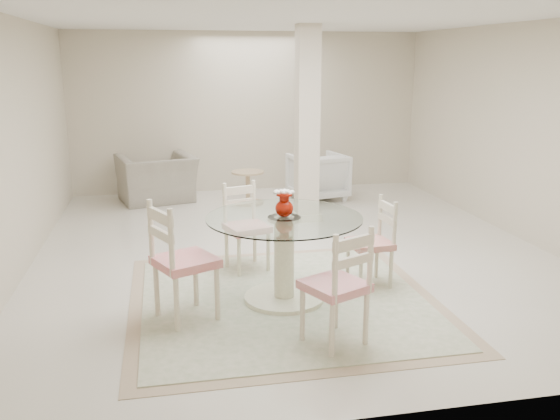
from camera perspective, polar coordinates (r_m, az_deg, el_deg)
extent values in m
plane|color=silver|center=(7.22, 1.11, -3.81)|extent=(7.00, 7.00, 0.00)
cube|color=beige|center=(10.34, -3.06, 9.36)|extent=(6.00, 0.02, 2.70)
cube|color=beige|center=(3.63, 13.09, -0.39)|extent=(6.00, 0.02, 2.70)
cube|color=beige|center=(6.93, -24.00, 5.66)|extent=(0.02, 7.00, 2.70)
cube|color=beige|center=(8.10, 22.52, 6.91)|extent=(0.02, 7.00, 2.70)
cube|color=white|center=(6.87, 1.22, 18.12)|extent=(6.00, 7.00, 0.02)
cube|color=beige|center=(8.28, 2.62, 8.12)|extent=(0.30, 0.30, 2.70)
cube|color=tan|center=(5.73, 0.39, -8.72)|extent=(2.90, 2.90, 0.01)
cube|color=beige|center=(5.73, 0.40, -8.65)|extent=(2.65, 2.65, 0.01)
cylinder|color=#F3EEC8|center=(5.72, 0.40, -8.49)|extent=(0.76, 0.76, 0.06)
cylinder|color=#F3EEC8|center=(5.58, 0.40, -4.64)|extent=(0.19, 0.19, 0.78)
cylinder|color=#F3EEC8|center=(5.47, 0.41, -0.95)|extent=(0.31, 0.31, 0.03)
cylinder|color=white|center=(5.46, 0.41, -0.72)|extent=(1.45, 1.45, 0.01)
ellipsoid|color=#A11304|center=(5.44, 0.41, 0.16)|extent=(0.17, 0.17, 0.16)
cylinder|color=#A11304|center=(5.42, 0.41, 1.17)|extent=(0.09, 0.09, 0.05)
cylinder|color=#A11304|center=(5.41, 0.41, 1.51)|extent=(0.15, 0.15, 0.02)
ellipsoid|color=white|center=(5.40, 0.41, 1.75)|extent=(0.10, 0.10, 0.04)
ellipsoid|color=white|center=(5.44, 0.90, 1.67)|extent=(0.10, 0.10, 0.04)
ellipsoid|color=white|center=(5.42, -0.13, 1.69)|extent=(0.10, 0.10, 0.04)
cylinder|color=beige|center=(6.17, 6.54, -5.06)|extent=(0.04, 0.04, 0.42)
cylinder|color=beige|center=(5.89, 7.77, -6.06)|extent=(0.04, 0.04, 0.42)
cylinder|color=beige|center=(6.30, 9.28, -4.75)|extent=(0.04, 0.04, 0.42)
cylinder|color=beige|center=(6.03, 10.62, -5.71)|extent=(0.04, 0.04, 0.42)
cube|color=#B12312|center=(6.02, 8.64, -3.23)|extent=(0.43, 0.43, 0.06)
cube|color=beige|center=(6.01, 10.31, -0.31)|extent=(0.07, 0.36, 0.49)
cylinder|color=#F7EDCB|center=(6.26, -3.96, -4.60)|extent=(0.04, 0.04, 0.44)
cylinder|color=#F7EDCB|center=(6.40, -1.13, -4.15)|extent=(0.04, 0.04, 0.44)
cylinder|color=#F7EDCB|center=(6.56, -5.16, -3.73)|extent=(0.04, 0.04, 0.44)
cylinder|color=#F7EDCB|center=(6.69, -2.44, -3.32)|extent=(0.04, 0.04, 0.44)
cube|color=#B01213|center=(6.40, -3.20, -1.80)|extent=(0.52, 0.52, 0.07)
cube|color=#F7EDCB|center=(6.49, -3.94, 1.33)|extent=(0.38, 0.15, 0.51)
cylinder|color=#F3E5C8|center=(5.26, -6.07, -8.07)|extent=(0.05, 0.05, 0.50)
cylinder|color=#F3E5C8|center=(5.58, -8.11, -6.79)|extent=(0.05, 0.05, 0.50)
cylinder|color=#F3E5C8|center=(5.09, -9.91, -8.99)|extent=(0.05, 0.05, 0.50)
cylinder|color=#F3E5C8|center=(5.42, -11.78, -7.61)|extent=(0.05, 0.05, 0.50)
cube|color=red|center=(5.24, -9.09, -4.92)|extent=(0.64, 0.64, 0.08)
cube|color=#F3E5C8|center=(5.04, -11.45, -1.46)|extent=(0.23, 0.41, 0.59)
cylinder|color=beige|center=(5.11, 5.39, -9.01)|extent=(0.04, 0.04, 0.46)
cylinder|color=beige|center=(4.89, 2.17, -10.05)|extent=(0.04, 0.04, 0.46)
cylinder|color=beige|center=(4.87, 8.27, -10.32)|extent=(0.04, 0.04, 0.46)
cylinder|color=beige|center=(4.64, 5.02, -11.51)|extent=(0.04, 0.04, 0.46)
cube|color=#B0121F|center=(4.77, 5.29, -7.28)|extent=(0.59, 0.59, 0.07)
cube|color=beige|center=(4.51, 7.08, -4.04)|extent=(0.38, 0.21, 0.54)
imported|color=gray|center=(9.75, -11.79, 2.98)|extent=(1.37, 1.26, 0.75)
imported|color=white|center=(9.72, 3.65, 3.25)|extent=(0.97, 0.99, 0.76)
cylinder|color=tan|center=(9.45, -3.09, 0.70)|extent=(0.49, 0.49, 0.04)
cylinder|color=tan|center=(9.39, -3.11, 2.16)|extent=(0.07, 0.07, 0.47)
cylinder|color=tan|center=(9.34, -3.13, 3.66)|extent=(0.51, 0.51, 0.03)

